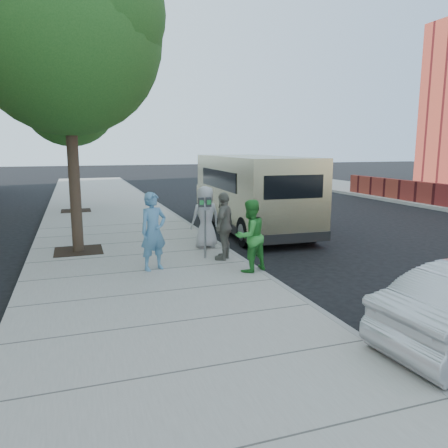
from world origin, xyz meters
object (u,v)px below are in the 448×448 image
Objects in this scene: person_officer at (153,231)px; person_striped_polo at (224,226)px; person_green_shirt at (250,236)px; tree_far at (70,95)px; van at (252,192)px; tree_near at (67,31)px; parking_meter at (205,214)px; person_gray_shirt at (205,217)px.

person_officer is 1.06× the size of person_striped_polo.
person_green_shirt is at bearing 47.56° from person_striped_polo.
person_striped_polo is (3.26, -9.63, -3.93)m from tree_far.
van is 5.84m from person_officer.
tree_near is 5.48m from parking_meter.
van is 3.48m from person_gray_shirt.
tree_far reaches higher than person_officer.
van is at bearing 18.13° from tree_near.
person_officer is (-1.35, -0.61, -0.22)m from parking_meter.
tree_far is 9.72m from person_gray_shirt.
parking_meter is at bearing -85.70° from person_striped_polo.
person_striped_polo is (1.75, 0.35, -0.05)m from person_officer.
tree_far is 4.02× the size of person_striped_polo.
parking_meter is 4.49m from van.
parking_meter is at bearing 62.59° from person_gray_shirt.
tree_far is (-0.00, 7.60, -0.66)m from tree_near.
person_striped_polo is at bearing -100.80° from person_green_shirt.
person_gray_shirt is (3.19, -0.71, -4.57)m from tree_near.
tree_near is at bearing -62.95° from person_green_shirt.
person_officer is at bearing -81.37° from tree_far.
person_gray_shirt is (0.33, 1.06, -0.25)m from parking_meter.
person_officer is at bearing -151.30° from parking_meter.
tree_far is at bearing 78.65° from person_officer.
tree_far is 4.39× the size of parking_meter.
van reaches higher than person_officer.
van is 4.50m from person_striped_polo.
person_green_shirt is (3.45, -10.78, -3.95)m from tree_far.
person_striped_polo is at bearing -31.94° from tree_near.
person_officer is at bearing 34.63° from person_gray_shirt.
van reaches higher than person_green_shirt.
person_striped_polo is at bearing -8.77° from person_officer.
person_gray_shirt is at bearing 77.11° from parking_meter.
tree_near is at bearing -83.88° from person_striped_polo.
tree_far is 10.81m from person_officer.
parking_meter is 0.92× the size of person_striped_polo.
tree_far reaches higher than person_gray_shirt.
tree_far reaches higher than parking_meter.
person_striped_polo reaches higher than person_green_shirt.
person_green_shirt is (1.94, -0.80, -0.07)m from person_officer.
person_gray_shirt reaches higher than person_striped_polo.
tree_near reaches higher than van.
person_striped_polo is (3.26, -2.03, -4.59)m from tree_near.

